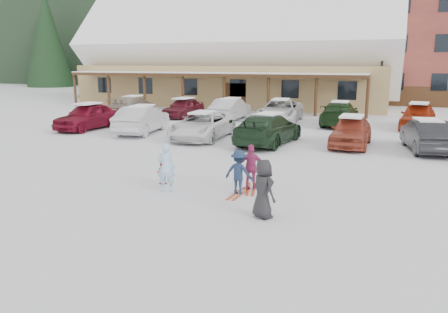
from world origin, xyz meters
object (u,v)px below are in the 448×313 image
at_px(parked_car_5, 426,136).
at_px(child_magenta, 251,167).
at_px(parked_car_0, 88,116).
at_px(parked_car_8, 183,108).
at_px(child_navy, 239,172).
at_px(parked_car_10, 280,111).
at_px(parked_car_3, 268,129).
at_px(day_lodge, 233,62).
at_px(parked_car_2, 203,125).
at_px(parked_car_9, 231,109).
at_px(toddler_red, 162,173).
at_px(parked_car_4, 351,131).
at_px(adult_skier, 166,167).
at_px(bystander_dark, 263,189).
at_px(parked_car_7, 133,105).
at_px(parked_car_1, 142,120).
at_px(parked_car_12, 418,116).
at_px(parked_car_11, 340,114).
at_px(lamp_post, 382,64).

bearing_deg(parked_car_5, child_magenta, 47.82).
distance_m(parked_car_0, parked_car_8, 7.69).
height_order(child_navy, parked_car_10, parked_car_10).
bearing_deg(parked_car_3, day_lodge, -59.29).
relative_size(parked_car_2, parked_car_9, 1.11).
height_order(toddler_red, parked_car_4, parked_car_4).
relative_size(adult_skier, parked_car_0, 0.34).
distance_m(bystander_dark, parked_car_10, 18.34).
xyz_separation_m(adult_skier, parked_car_9, (-3.96, 16.79, -0.02)).
xyz_separation_m(adult_skier, child_magenta, (2.41, 1.09, -0.04)).
bearing_deg(child_navy, parked_car_2, -56.85).
distance_m(parked_car_4, parked_car_7, 18.02).
height_order(toddler_red, parked_car_9, parked_car_9).
bearing_deg(parked_car_1, parked_car_10, -139.64).
bearing_deg(adult_skier, day_lodge, -98.94).
bearing_deg(parked_car_2, parked_car_10, 71.36).
distance_m(parked_car_5, parked_car_12, 7.08).
distance_m(parked_car_5, parked_car_11, 8.34).
bearing_deg(parked_car_4, child_navy, -103.61).
bearing_deg(parked_car_3, toddler_red, 86.71).
bearing_deg(parked_car_0, parked_car_3, -1.03).
relative_size(child_magenta, parked_car_1, 0.31).
bearing_deg(parked_car_4, child_magenta, -103.21).
bearing_deg(lamp_post, parked_car_1, -128.55).
bearing_deg(bystander_dark, parked_car_9, -29.10).
bearing_deg(parked_car_12, parked_car_9, -172.95).
relative_size(parked_car_0, parked_car_11, 0.88).
xyz_separation_m(toddler_red, parked_car_7, (-11.32, 16.21, 0.33)).
distance_m(lamp_post, parked_car_1, 19.73).
distance_m(bystander_dark, parked_car_0, 17.62).
height_order(parked_car_4, parked_car_8, parked_car_4).
relative_size(parked_car_9, parked_car_12, 0.99).
height_order(adult_skier, parked_car_7, adult_skier).
height_order(bystander_dark, parked_car_12, parked_car_12).
bearing_deg(parked_car_8, lamp_post, 35.25).
relative_size(adult_skier, parked_car_11, 0.30).
bearing_deg(parked_car_8, parked_car_1, -78.34).
relative_size(lamp_post, parked_car_3, 1.32).
distance_m(adult_skier, parked_car_3, 8.94).
bearing_deg(adult_skier, parked_car_1, -79.80).
distance_m(toddler_red, child_magenta, 3.00).
xyz_separation_m(lamp_post, child_magenta, (-3.10, -23.76, -3.06)).
relative_size(parked_car_2, parked_car_4, 1.18).
height_order(child_navy, parked_car_9, parked_car_9).
bearing_deg(parked_car_11, day_lodge, -46.38).
relative_size(parked_car_2, parked_car_10, 0.91).
xyz_separation_m(parked_car_3, parked_car_7, (-12.72, 8.03, -0.03)).
distance_m(parked_car_1, parked_car_7, 9.00).
bearing_deg(parked_car_1, parked_car_9, -119.07).
distance_m(bystander_dark, parked_car_3, 10.41).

